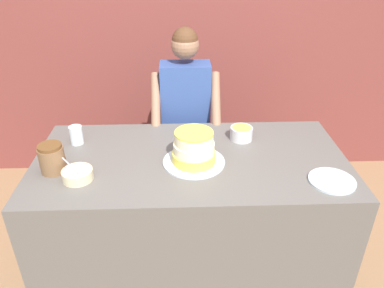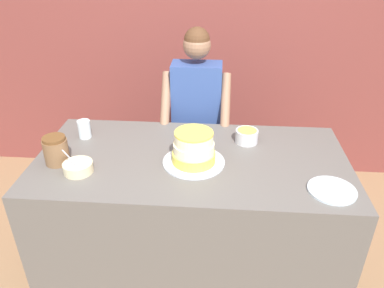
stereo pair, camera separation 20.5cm
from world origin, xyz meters
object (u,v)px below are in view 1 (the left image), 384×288
frosting_bowl_white (77,174)px  drinking_glass (76,135)px  person_baker (186,113)px  ceramic_plate (332,181)px  frosting_bowl_yellow (241,133)px  cake (194,149)px  stoneware_jar (52,158)px

frosting_bowl_white → drinking_glass: frosting_bowl_white is taller
drinking_glass → person_baker: bearing=33.0°
frosting_bowl_white → ceramic_plate: frosting_bowl_white is taller
frosting_bowl_white → frosting_bowl_yellow: bearing=23.7°
person_baker → cake: person_baker is taller
frosting_bowl_yellow → ceramic_plate: bearing=-49.8°
drinking_glass → ceramic_plate: 1.49m
frosting_bowl_white → person_baker: bearing=54.9°
person_baker → ceramic_plate: bearing=-50.6°
person_baker → frosting_bowl_yellow: person_baker is taller
cake → drinking_glass: (-0.70, 0.25, -0.03)m
cake → ceramic_plate: 0.74m
person_baker → cake: bearing=-87.4°
person_baker → frosting_bowl_yellow: (0.34, -0.42, 0.05)m
frosting_bowl_yellow → ceramic_plate: (0.40, -0.48, -0.04)m
person_baker → drinking_glass: size_ratio=13.73×
cake → ceramic_plate: bearing=-16.7°
ceramic_plate → frosting_bowl_yellow: bearing=130.2°
person_baker → frosting_bowl_white: (-0.58, -0.83, 0.04)m
drinking_glass → frosting_bowl_white: bearing=-76.7°
frosting_bowl_white → ceramic_plate: 1.32m
cake → stoneware_jar: cake is taller
frosting_bowl_yellow → person_baker: bearing=128.5°
frosting_bowl_white → ceramic_plate: size_ratio=0.72×
drinking_glass → stoneware_jar: 0.31m
person_baker → drinking_glass: 0.81m
frosting_bowl_yellow → stoneware_jar: (-1.06, -0.32, 0.04)m
frosting_bowl_white → drinking_glass: size_ratio=1.53×
frosting_bowl_white → stoneware_jar: 0.17m
person_baker → cake: size_ratio=4.46×
frosting_bowl_white → drinking_glass: bearing=103.3°
frosting_bowl_white → stoneware_jar: bearing=150.5°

